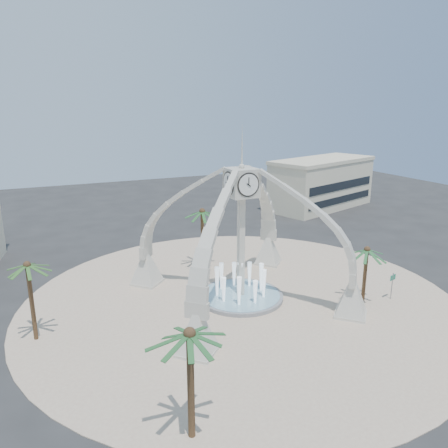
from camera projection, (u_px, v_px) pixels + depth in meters
name	position (u px, v px, depth m)	size (l,w,h in m)	color
ground	(240.00, 298.00, 41.05)	(140.00, 140.00, 0.00)	#282828
plaza	(240.00, 298.00, 41.04)	(40.00, 40.00, 0.06)	beige
clock_tower	(241.00, 232.00, 39.33)	(17.94, 17.94, 16.30)	beige
fountain	(240.00, 296.00, 40.97)	(8.00, 8.00, 3.62)	gray
building_ne	(322.00, 183.00, 76.50)	(21.87, 14.17, 8.60)	beige
palm_east	(367.00, 250.00, 39.07)	(4.66, 4.66, 5.77)	brown
palm_west	(27.00, 266.00, 32.30)	(3.88, 3.88, 6.83)	brown
palm_north	(202.00, 212.00, 47.04)	(5.24, 5.24, 7.29)	brown
palm_south	(190.00, 335.00, 22.34)	(4.64, 4.64, 7.10)	brown
street_sign	(392.00, 281.00, 40.40)	(0.94, 0.27, 2.61)	slate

